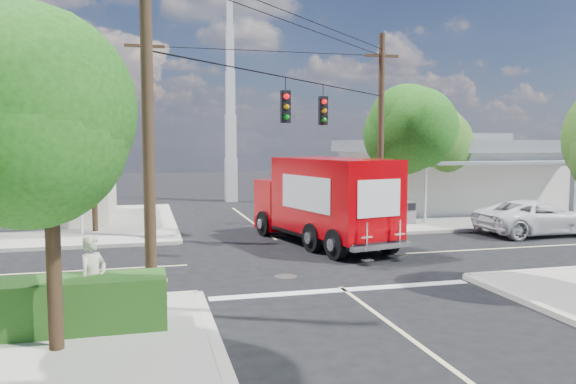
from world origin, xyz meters
name	(u,v)px	position (x,y,z in m)	size (l,w,h in m)	color
ground	(302,259)	(0.00, 0.00, 0.00)	(120.00, 120.00, 0.00)	black
sidewalk_ne	(430,211)	(10.88, 10.88, 0.07)	(14.12, 14.12, 0.14)	#ACA79C
sidewalk_nw	(29,225)	(-10.88, 10.88, 0.07)	(14.12, 14.12, 0.14)	#ACA79C
road_markings	(314,268)	(0.00, -1.47, 0.01)	(32.00, 32.00, 0.01)	beige
building_ne	(446,172)	(12.50, 11.97, 2.32)	(11.80, 10.20, 4.50)	silver
building_nw	(10,179)	(-12.00, 12.46, 2.22)	(10.80, 10.20, 4.30)	beige
radio_tower	(231,120)	(0.50, 20.00, 5.64)	(0.80, 0.80, 17.00)	silver
tree_sw_front	(49,129)	(-6.99, -7.54, 4.33)	(3.88, 3.78, 6.03)	#422D1C
tree_ne_front	(406,129)	(7.21, 6.76, 4.77)	(4.21, 4.14, 6.66)	#422D1C
tree_ne_back	(431,141)	(9.81, 8.96, 4.19)	(3.77, 3.66, 5.82)	#422D1C
palm_nw_front	(92,121)	(-7.50, 7.50, 5.04)	(3.01, 3.08, 5.59)	#422D1C
palm_nw_back	(49,130)	(-9.50, 9.00, 4.67)	(3.01, 3.08, 5.19)	#422D1C
utility_poles	(249,126)	(-1.58, 1.60, 4.67)	(12.00, 10.68, 9.00)	#473321
picket_fence	(30,298)	(-7.80, -5.60, 0.68)	(5.94, 0.06, 1.00)	silver
hedge_sw	(12,308)	(-8.00, -6.40, 0.69)	(6.20, 1.20, 1.10)	#1E4C16
vending_boxes	(396,213)	(6.50, 6.20, 0.69)	(1.90, 0.50, 1.10)	#B00D0D
delivery_truck	(323,201)	(1.57, 2.48, 1.77)	(4.19, 8.36, 3.48)	black
parked_car	(538,217)	(11.60, 2.51, 0.77)	(2.56, 5.55, 1.54)	silver
pedestrian	(93,280)	(-6.43, -6.04, 1.11)	(0.71, 0.46, 1.93)	beige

